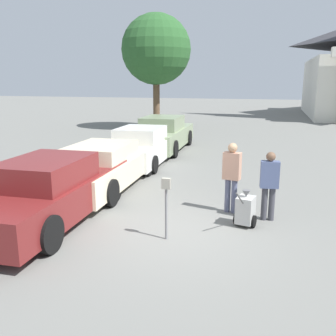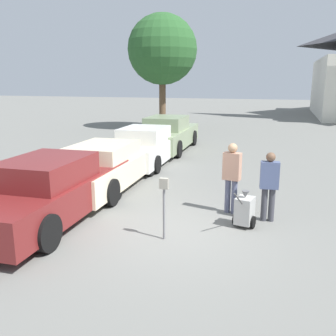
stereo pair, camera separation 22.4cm
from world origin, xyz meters
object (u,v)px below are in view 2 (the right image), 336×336
parking_meter (164,197)px  person_supervisor (269,183)px  parked_car_white (146,147)px  parked_car_cream (106,166)px  parked_car_maroon (52,190)px  person_worker (232,174)px  equipment_cart (244,210)px  parked_car_sage (168,135)px

parking_meter → person_supervisor: person_supervisor is taller
parking_meter → parked_car_white: bearing=113.2°
parked_car_cream → parking_meter: bearing=-49.7°
parked_car_maroon → person_worker: (3.98, 1.64, 0.30)m
parked_car_cream → equipment_cart: 4.86m
parked_car_white → parked_car_sage: bearing=88.4°
parked_car_sage → person_worker: person_worker is taller
equipment_cart → person_worker: bearing=128.8°
parked_car_white → parked_car_cream: bearing=-91.6°
equipment_cart → person_supervisor: bearing=59.8°
person_worker → parking_meter: bearing=73.8°
parked_car_maroon → parked_car_white: bearing=88.4°
parked_car_cream → parked_car_white: bearing=88.4°
parked_car_white → person_worker: person_worker is taller
person_worker → person_supervisor: (0.90, -0.30, -0.08)m
parked_car_sage → person_worker: 8.70m
parked_car_cream → parked_car_sage: 6.52m
parked_car_sage → person_worker: size_ratio=3.04×
parked_car_cream → parked_car_maroon: bearing=-91.6°
parked_car_sage → person_supervisor: person_supervisor is taller
parking_meter → person_supervisor: 2.63m
parked_car_maroon → person_supervisor: person_supervisor is taller
parked_car_sage → equipment_cart: (4.40, -8.56, -0.35)m
parked_car_maroon → person_supervisor: 5.07m
parked_car_sage → parking_meter: size_ratio=4.07×
parked_car_maroon → person_worker: size_ratio=3.01×
equipment_cart → parked_car_sage: bearing=129.3°
parked_car_white → parked_car_sage: size_ratio=0.91×
parked_car_maroon → person_worker: 4.32m
parked_car_cream → parking_meter: parked_car_cream is taller
person_worker → parked_car_white: bearing=-37.1°
parked_car_white → person_worker: size_ratio=2.77×
parking_meter → person_worker: person_worker is taller
parked_car_cream → parked_car_sage: bearing=88.4°
parked_car_cream → equipment_cart: (4.40, -2.04, -0.27)m
parked_car_sage → parked_car_maroon: bearing=-91.6°
parked_car_white → parking_meter: bearing=-68.4°
parked_car_maroon → equipment_cart: parked_car_maroon is taller
parking_meter → parked_car_cream: bearing=131.9°
parked_car_cream → person_supervisor: person_supervisor is taller
person_worker → person_supervisor: bearing=174.3°
parked_car_white → equipment_cart: (4.40, -5.55, -0.28)m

